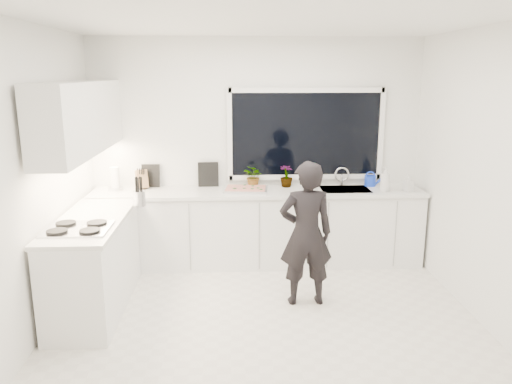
{
  "coord_description": "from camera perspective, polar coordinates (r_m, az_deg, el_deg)",
  "views": [
    {
      "loc": [
        -0.31,
        -4.32,
        2.29
      ],
      "look_at": [
        -0.08,
        0.4,
        1.15
      ],
      "focal_mm": 35.0,
      "sensor_mm": 36.0,
      "label": 1
    }
  ],
  "objects": [
    {
      "name": "floor",
      "position": [
        4.9,
        1.15,
        -14.41
      ],
      "size": [
        4.0,
        3.5,
        0.02
      ],
      "primitive_type": "cube",
      "color": "beige",
      "rests_on": "ground"
    },
    {
      "name": "wall_back",
      "position": [
        6.16,
        0.07,
        4.78
      ],
      "size": [
        4.0,
        0.02,
        2.7
      ],
      "primitive_type": "cube",
      "color": "white",
      "rests_on": "ground"
    },
    {
      "name": "wall_left",
      "position": [
        4.74,
        -23.82,
        0.95
      ],
      "size": [
        0.02,
        3.5,
        2.7
      ],
      "primitive_type": "cube",
      "color": "white",
      "rests_on": "ground"
    },
    {
      "name": "wall_right",
      "position": [
        4.99,
        24.91,
        1.44
      ],
      "size": [
        0.02,
        3.5,
        2.7
      ],
      "primitive_type": "cube",
      "color": "white",
      "rests_on": "ground"
    },
    {
      "name": "ceiling",
      "position": [
        4.35,
        1.33,
        19.1
      ],
      "size": [
        4.0,
        3.5,
        0.02
      ],
      "primitive_type": "cube",
      "color": "white",
      "rests_on": "wall_back"
    },
    {
      "name": "window",
      "position": [
        6.16,
        5.71,
        6.59
      ],
      "size": [
        1.8,
        0.02,
        1.0
      ],
      "primitive_type": "cube",
      "color": "black",
      "rests_on": "wall_back"
    },
    {
      "name": "base_cabinets_back",
      "position": [
        6.07,
        0.22,
        -4.2
      ],
      "size": [
        3.92,
        0.58,
        0.88
      ],
      "primitive_type": "cube",
      "color": "white",
      "rests_on": "floor"
    },
    {
      "name": "base_cabinets_left",
      "position": [
        5.2,
        -17.98,
        -7.96
      ],
      "size": [
        0.58,
        1.6,
        0.88
      ],
      "primitive_type": "cube",
      "color": "white",
      "rests_on": "floor"
    },
    {
      "name": "countertop_back",
      "position": [
        5.93,
        0.22,
        0.01
      ],
      "size": [
        3.94,
        0.62,
        0.04
      ],
      "primitive_type": "cube",
      "color": "silver",
      "rests_on": "base_cabinets_back"
    },
    {
      "name": "countertop_left",
      "position": [
        5.06,
        -18.35,
        -3.1
      ],
      "size": [
        0.62,
        1.6,
        0.04
      ],
      "primitive_type": "cube",
      "color": "silver",
      "rests_on": "base_cabinets_left"
    },
    {
      "name": "upper_cabinets",
      "position": [
        5.25,
        -19.4,
        8.0
      ],
      "size": [
        0.34,
        2.1,
        0.7
      ],
      "primitive_type": "cube",
      "color": "white",
      "rests_on": "wall_left"
    },
    {
      "name": "sink",
      "position": [
        6.1,
        10.12,
        -0.13
      ],
      "size": [
        0.58,
        0.42,
        0.14
      ],
      "primitive_type": "cube",
      "color": "silver",
      "rests_on": "countertop_back"
    },
    {
      "name": "faucet",
      "position": [
        6.25,
        9.78,
        1.73
      ],
      "size": [
        0.03,
        0.03,
        0.22
      ],
      "primitive_type": "cylinder",
      "color": "silver",
      "rests_on": "countertop_back"
    },
    {
      "name": "stovetop",
      "position": [
        4.73,
        -19.71,
        -3.89
      ],
      "size": [
        0.56,
        0.48,
        0.03
      ],
      "primitive_type": "cube",
      "color": "black",
      "rests_on": "countertop_left"
    },
    {
      "name": "person",
      "position": [
        4.97,
        5.73,
        -4.78
      ],
      "size": [
        0.55,
        0.38,
        1.47
      ],
      "primitive_type": "imported",
      "rotation": [
        0.0,
        0.0,
        3.19
      ],
      "color": "black",
      "rests_on": "floor"
    },
    {
      "name": "pizza_tray",
      "position": [
        5.9,
        -1.18,
        0.28
      ],
      "size": [
        0.54,
        0.42,
        0.03
      ],
      "primitive_type": "cube",
      "rotation": [
        0.0,
        0.0,
        -0.1
      ],
      "color": "silver",
      "rests_on": "countertop_back"
    },
    {
      "name": "pizza",
      "position": [
        5.9,
        -1.19,
        0.44
      ],
      "size": [
        0.49,
        0.38,
        0.01
      ],
      "primitive_type": "cube",
      "rotation": [
        0.0,
        0.0,
        -0.1
      ],
      "color": "red",
      "rests_on": "pizza_tray"
    },
    {
      "name": "watering_can",
      "position": [
        6.31,
        12.91,
        1.27
      ],
      "size": [
        0.15,
        0.15,
        0.13
      ],
      "primitive_type": "cylinder",
      "rotation": [
        0.0,
        0.0,
        -0.04
      ],
      "color": "blue",
      "rests_on": "countertop_back"
    },
    {
      "name": "paper_towel_roll",
      "position": [
        6.16,
        -15.82,
        1.42
      ],
      "size": [
        0.14,
        0.14,
        0.26
      ],
      "primitive_type": "cylinder",
      "rotation": [
        0.0,
        0.0,
        0.33
      ],
      "color": "white",
      "rests_on": "countertop_back"
    },
    {
      "name": "knife_block",
      "position": [
        6.14,
        -12.92,
        1.36
      ],
      "size": [
        0.16,
        0.14,
        0.22
      ],
      "primitive_type": "cube",
      "rotation": [
        0.0,
        0.0,
        0.39
      ],
      "color": "olive",
      "rests_on": "countertop_back"
    },
    {
      "name": "utensil_crock",
      "position": [
        5.37,
        -13.19,
        -0.71
      ],
      "size": [
        0.16,
        0.16,
        0.16
      ],
      "primitive_type": "cylinder",
      "rotation": [
        0.0,
        0.0,
        0.31
      ],
      "color": "silver",
      "rests_on": "countertop_left"
    },
    {
      "name": "picture_frame_large",
      "position": [
        6.21,
        -11.94,
        1.84
      ],
      "size": [
        0.22,
        0.03,
        0.28
      ],
      "primitive_type": "cube",
      "rotation": [
        0.0,
        0.0,
        -0.04
      ],
      "color": "black",
      "rests_on": "countertop_back"
    },
    {
      "name": "picture_frame_small",
      "position": [
        6.14,
        -5.47,
        2.03
      ],
      "size": [
        0.25,
        0.03,
        0.3
      ],
      "primitive_type": "cube",
      "rotation": [
        0.0,
        0.0,
        0.04
      ],
      "color": "black",
      "rests_on": "countertop_back"
    },
    {
      "name": "herb_plants",
      "position": [
        6.08,
        2.01,
        1.84
      ],
      "size": [
        0.98,
        0.32,
        0.29
      ],
      "color": "#26662D",
      "rests_on": "countertop_back"
    },
    {
      "name": "soap_bottles",
      "position": [
        6.05,
        15.31,
        1.3
      ],
      "size": [
        0.4,
        0.12,
        0.3
      ],
      "color": "#D8BF66",
      "rests_on": "countertop_back"
    }
  ]
}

